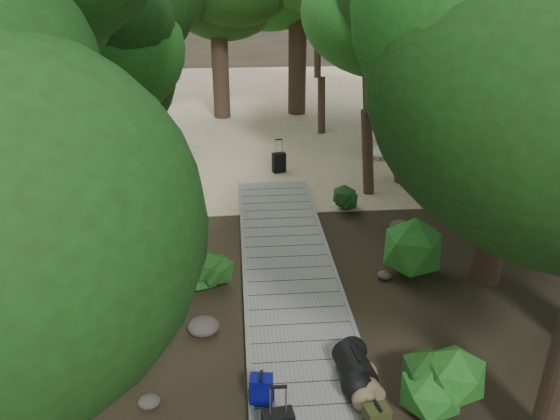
{
  "coord_description": "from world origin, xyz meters",
  "views": [
    {
      "loc": [
        -1.05,
        -8.08,
        6.11
      ],
      "look_at": [
        -0.1,
        3.08,
        1.0
      ],
      "focal_mm": 35.0,
      "sensor_mm": 36.0,
      "label": 1
    }
  ],
  "objects_px": {
    "backpack_left_d": "(261,388)",
    "kayak": "(177,151)",
    "duffel_right_khaki": "(365,386)",
    "sun_lounger": "(381,148)",
    "backpack_right_d": "(377,419)",
    "lone_suitcase_on_sand": "(279,163)",
    "duffel_right_black": "(354,367)"
  },
  "relations": [
    {
      "from": "backpack_left_d",
      "to": "kayak",
      "type": "xyz_separation_m",
      "value": [
        -2.25,
        11.88,
        -0.18
      ]
    },
    {
      "from": "duffel_right_khaki",
      "to": "sun_lounger",
      "type": "xyz_separation_m",
      "value": [
        3.16,
        11.27,
        -0.0
      ]
    },
    {
      "from": "backpack_left_d",
      "to": "sun_lounger",
      "type": "bearing_deg",
      "value": 76.28
    },
    {
      "from": "backpack_right_d",
      "to": "kayak",
      "type": "xyz_separation_m",
      "value": [
        -3.81,
        12.6,
        -0.18
      ]
    },
    {
      "from": "lone_suitcase_on_sand",
      "to": "sun_lounger",
      "type": "xyz_separation_m",
      "value": [
        3.62,
        1.28,
        -0.03
      ]
    },
    {
      "from": "lone_suitcase_on_sand",
      "to": "backpack_left_d",
      "type": "bearing_deg",
      "value": -111.38
    },
    {
      "from": "duffel_right_black",
      "to": "lone_suitcase_on_sand",
      "type": "relative_size",
      "value": 1.24
    },
    {
      "from": "duffel_right_black",
      "to": "sun_lounger",
      "type": "xyz_separation_m",
      "value": [
        3.24,
        10.91,
        -0.06
      ]
    },
    {
      "from": "duffel_right_black",
      "to": "backpack_left_d",
      "type": "bearing_deg",
      "value": -174.46
    },
    {
      "from": "backpack_left_d",
      "to": "lone_suitcase_on_sand",
      "type": "xyz_separation_m",
      "value": [
        1.09,
        9.99,
        -0.04
      ]
    },
    {
      "from": "lone_suitcase_on_sand",
      "to": "backpack_right_d",
      "type": "bearing_deg",
      "value": -102.68
    },
    {
      "from": "backpack_right_d",
      "to": "kayak",
      "type": "relative_size",
      "value": 0.14
    },
    {
      "from": "sun_lounger",
      "to": "duffel_right_black",
      "type": "bearing_deg",
      "value": -83.23
    },
    {
      "from": "backpack_left_d",
      "to": "sun_lounger",
      "type": "distance_m",
      "value": 12.21
    },
    {
      "from": "sun_lounger",
      "to": "backpack_right_d",
      "type": "bearing_deg",
      "value": -81.45
    },
    {
      "from": "backpack_right_d",
      "to": "duffel_right_khaki",
      "type": "distance_m",
      "value": 0.73
    },
    {
      "from": "backpack_right_d",
      "to": "duffel_right_khaki",
      "type": "relative_size",
      "value": 0.89
    },
    {
      "from": "duffel_right_khaki",
      "to": "kayak",
      "type": "relative_size",
      "value": 0.16
    },
    {
      "from": "duffel_right_khaki",
      "to": "duffel_right_black",
      "type": "distance_m",
      "value": 0.37
    },
    {
      "from": "backpack_right_d",
      "to": "kayak",
      "type": "bearing_deg",
      "value": 95.12
    },
    {
      "from": "kayak",
      "to": "sun_lounger",
      "type": "bearing_deg",
      "value": -23.92
    },
    {
      "from": "duffel_right_khaki",
      "to": "lone_suitcase_on_sand",
      "type": "height_order",
      "value": "lone_suitcase_on_sand"
    },
    {
      "from": "duffel_right_khaki",
      "to": "kayak",
      "type": "distance_m",
      "value": 12.48
    },
    {
      "from": "sun_lounger",
      "to": "kayak",
      "type": "bearing_deg",
      "value": -161.69
    },
    {
      "from": "backpack_right_d",
      "to": "duffel_right_khaki",
      "type": "height_order",
      "value": "backpack_right_d"
    },
    {
      "from": "backpack_left_d",
      "to": "backpack_right_d",
      "type": "xyz_separation_m",
      "value": [
        1.55,
        -0.73,
        -0.0
      ]
    },
    {
      "from": "duffel_right_khaki",
      "to": "lone_suitcase_on_sand",
      "type": "relative_size",
      "value": 0.9
    },
    {
      "from": "backpack_left_d",
      "to": "backpack_right_d",
      "type": "bearing_deg",
      "value": -16.11
    },
    {
      "from": "duffel_right_khaki",
      "to": "lone_suitcase_on_sand",
      "type": "bearing_deg",
      "value": 77.14
    },
    {
      "from": "duffel_right_khaki",
      "to": "sun_lounger",
      "type": "height_order",
      "value": "sun_lounger"
    },
    {
      "from": "duffel_right_black",
      "to": "lone_suitcase_on_sand",
      "type": "bearing_deg",
      "value": 84.36
    },
    {
      "from": "lone_suitcase_on_sand",
      "to": "kayak",
      "type": "relative_size",
      "value": 0.18
    }
  ]
}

